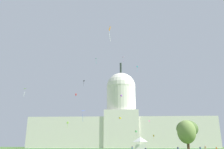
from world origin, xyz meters
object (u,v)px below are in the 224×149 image
(person_denim_deep_crowd, at_px, (200,149))
(kite_red_high, at_px, (76,95))
(kite_pink_low, at_px, (149,121))
(event_tent, at_px, (140,143))
(person_navy_mid_center, at_px, (178,149))
(kite_gold_low, at_px, (154,136))
(kite_cyan_high, at_px, (137,67))
(tree_east_near, at_px, (187,129))
(tree_east_far, at_px, (187,132))
(person_denim_near_tent, at_px, (132,149))
(kite_green_low, at_px, (136,131))
(kite_orange_mid, at_px, (110,30))
(kite_blue_low, at_px, (83,113))
(kite_lime_low, at_px, (68,123))
(kite_magenta_high, at_px, (123,58))
(kite_white_mid, at_px, (24,90))
(kite_turquoise_high, at_px, (97,60))
(kite_yellow_mid, at_px, (120,118))
(kite_black_high, at_px, (84,81))
(kite_violet_high, at_px, (121,96))
(capitol_building, at_px, (121,124))

(person_denim_deep_crowd, bearing_deg, kite_red_high, 159.91)
(kite_pink_low, bearing_deg, kite_red_high, -165.73)
(event_tent, relative_size, person_navy_mid_center, 3.78)
(kite_gold_low, bearing_deg, person_denim_deep_crowd, 168.07)
(kite_cyan_high, distance_m, kite_pink_low, 37.28)
(tree_east_near, bearing_deg, tree_east_far, -106.10)
(person_denim_near_tent, distance_m, kite_pink_low, 79.69)
(tree_east_far, bearing_deg, kite_green_low, 106.63)
(kite_orange_mid, distance_m, kite_gold_low, 110.77)
(tree_east_far, relative_size, kite_blue_low, 2.87)
(tree_east_near, xyz_separation_m, kite_lime_low, (-59.32, 14.35, 4.38))
(kite_magenta_high, distance_m, kite_pink_low, 40.93)
(kite_blue_low, distance_m, kite_white_mid, 25.86)
(kite_pink_low, bearing_deg, kite_turquoise_high, -158.47)
(person_denim_deep_crowd, relative_size, kite_cyan_high, 0.38)
(kite_lime_low, relative_size, kite_white_mid, 1.17)
(kite_turquoise_high, distance_m, kite_cyan_high, 29.25)
(person_denim_deep_crowd, xyz_separation_m, kite_cyan_high, (-11.51, 78.80, 51.60))
(tree_east_far, height_order, kite_gold_low, tree_east_far)
(kite_yellow_mid, bearing_deg, person_denim_deep_crowd, 58.05)
(kite_gold_low, bearing_deg, kite_black_high, 118.00)
(kite_orange_mid, bearing_deg, person_navy_mid_center, 2.54)
(person_denim_deep_crowd, xyz_separation_m, kite_blue_low, (-37.89, 26.64, 14.07))
(person_denim_deep_crowd, height_order, kite_black_high, kite_black_high)
(event_tent, relative_size, tree_east_near, 0.42)
(kite_red_high, bearing_deg, kite_white_mid, -19.69)
(person_denim_deep_crowd, distance_m, kite_gold_low, 97.75)
(kite_violet_high, xyz_separation_m, kite_white_mid, (-33.45, -90.92, -16.67))
(tree_east_near, relative_size, kite_turquoise_high, 3.73)
(kite_blue_low, bearing_deg, kite_cyan_high, 68.10)
(person_navy_mid_center, distance_m, kite_cyan_high, 86.54)
(kite_lime_low, bearing_deg, kite_yellow_mid, -165.98)
(kite_black_high, relative_size, kite_pink_low, 4.59)
(kite_lime_low, bearing_deg, kite_cyan_high, 168.60)
(kite_magenta_high, distance_m, kite_gold_low, 60.60)
(kite_black_high, bearing_deg, kite_white_mid, 56.65)
(kite_black_high, distance_m, kite_green_low, 47.43)
(kite_yellow_mid, relative_size, kite_pink_low, 1.90)
(person_denim_near_tent, height_order, kite_violet_high, kite_violet_high)
(event_tent, height_order, person_denim_deep_crowd, event_tent)
(event_tent, xyz_separation_m, kite_turquoise_high, (-24.94, 53.49, 56.90))
(tree_east_far, relative_size, kite_yellow_mid, 7.28)
(tree_east_far, xyz_separation_m, person_navy_mid_center, (-7.76, -17.59, -6.32))
(kite_yellow_mid, height_order, kite_lime_low, kite_yellow_mid)
(capitol_building, relative_size, event_tent, 25.51)
(person_denim_deep_crowd, relative_size, kite_black_high, 0.42)
(kite_yellow_mid, relative_size, kite_magenta_high, 0.56)
(tree_east_near, xyz_separation_m, kite_red_high, (-63.75, 53.51, 28.33))
(kite_cyan_high, distance_m, kite_white_mid, 88.57)
(person_navy_mid_center, relative_size, kite_red_high, 0.61)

